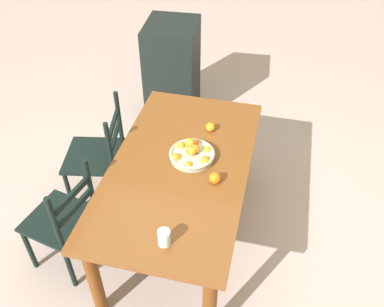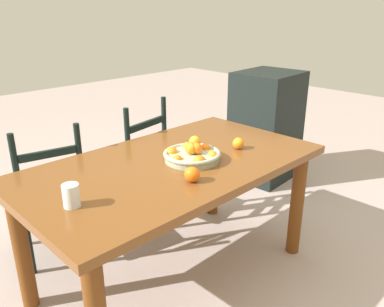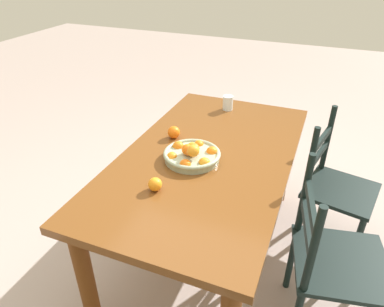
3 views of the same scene
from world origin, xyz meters
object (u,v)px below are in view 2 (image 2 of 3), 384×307
object	(u,v)px
chair_near_window	(133,163)
fruit_bowl	(192,154)
cabinet	(266,126)
dining_table	(173,180)
chair_by_cabinet	(49,195)
drinking_glass	(71,196)
orange_loose_1	(192,174)
orange_loose_0	(238,143)

from	to	relation	value
chair_near_window	fruit_bowl	bearing A→B (deg)	66.98
fruit_bowl	cabinet	bearing A→B (deg)	20.57
cabinet	dining_table	bearing A→B (deg)	-166.11
chair_by_cabinet	drinking_glass	world-z (taller)	chair_by_cabinet
orange_loose_1	drinking_glass	size ratio (longest dim) A/B	0.75
cabinet	orange_loose_0	bearing A→B (deg)	-155.85
chair_by_cabinet	fruit_bowl	xyz separation A→B (m)	(0.50, -0.79, 0.36)
orange_loose_1	cabinet	bearing A→B (deg)	24.12
fruit_bowl	orange_loose_0	world-z (taller)	fruit_bowl
cabinet	drinking_glass	distance (m)	2.36
fruit_bowl	drinking_glass	size ratio (longest dim) A/B	3.12
chair_near_window	chair_by_cabinet	world-z (taller)	chair_near_window
chair_by_cabinet	orange_loose_0	distance (m)	1.24
chair_by_cabinet	orange_loose_0	bearing A→B (deg)	145.93
chair_near_window	chair_by_cabinet	bearing A→B (deg)	-9.63
chair_by_cabinet	cabinet	size ratio (longest dim) A/B	0.91
dining_table	chair_near_window	bearing A→B (deg)	70.72
chair_by_cabinet	dining_table	bearing A→B (deg)	131.12
drinking_glass	chair_near_window	bearing A→B (deg)	42.38
chair_near_window	drinking_glass	distance (m)	1.28
orange_loose_0	orange_loose_1	xyz separation A→B (m)	(-0.52, -0.14, 0.00)
cabinet	drinking_glass	world-z (taller)	cabinet
orange_loose_0	drinking_glass	size ratio (longest dim) A/B	0.67
fruit_bowl	orange_loose_1	bearing A→B (deg)	-134.78
chair_near_window	orange_loose_0	xyz separation A→B (m)	(0.15, -0.87, 0.34)
chair_by_cabinet	drinking_glass	xyz separation A→B (m)	(-0.24, -0.81, 0.37)
orange_loose_1	drinking_glass	world-z (taller)	drinking_glass
cabinet	drinking_glass	size ratio (longest dim) A/B	9.86
orange_loose_0	orange_loose_1	world-z (taller)	orange_loose_1
chair_near_window	drinking_glass	world-z (taller)	chair_near_window
dining_table	fruit_bowl	world-z (taller)	fruit_bowl
chair_near_window	cabinet	size ratio (longest dim) A/B	0.93
dining_table	fruit_bowl	xyz separation A→B (m)	(0.09, -0.06, 0.15)
chair_near_window	chair_by_cabinet	distance (m)	0.67
chair_near_window	orange_loose_1	distance (m)	1.13
cabinet	drinking_glass	xyz separation A→B (m)	(-2.27, -0.59, 0.30)
orange_loose_0	drinking_glass	distance (m)	1.06
chair_by_cabinet	cabinet	distance (m)	2.04
chair_by_cabinet	drinking_glass	size ratio (longest dim) A/B	8.93
cabinet	orange_loose_1	size ratio (longest dim) A/B	13.19
chair_by_cabinet	orange_loose_1	xyz separation A→B (m)	(0.30, -0.99, 0.36)
cabinet	orange_loose_0	world-z (taller)	cabinet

